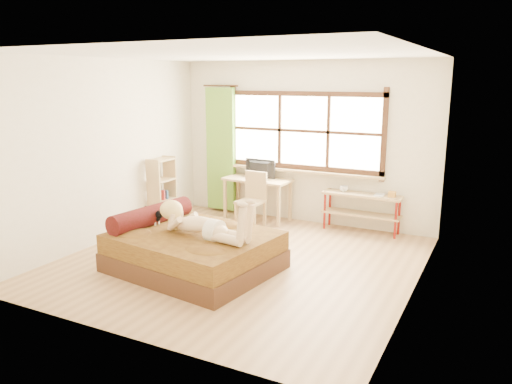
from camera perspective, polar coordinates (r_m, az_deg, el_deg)
The scene contains 18 objects.
floor at distance 6.78m, azimuth -1.86°, elevation -7.94°, with size 4.50×4.50×0.00m, color #9E754C.
ceiling at distance 6.34m, azimuth -2.05°, elevation 15.50°, with size 4.50×4.50×0.00m, color white.
wall_back at distance 8.44m, azimuth 5.48°, elevation 5.62°, with size 4.50×4.50×0.00m, color silver.
wall_front at distance 4.62m, azimuth -15.54°, elevation -0.86°, with size 4.50×4.50×0.00m, color silver.
wall_left at distance 7.75m, azimuth -16.72°, elevation 4.49°, with size 4.50×4.50×0.00m, color silver.
wall_right at distance 5.70m, azimuth 18.26°, elevation 1.51°, with size 4.50×4.50×0.00m, color silver.
window at distance 8.40m, azimuth 5.43°, elevation 6.67°, with size 2.80×0.16×1.46m.
curtain at distance 9.04m, azimuth -4.03°, elevation 4.85°, with size 0.55×0.10×2.20m, color #4D8B26.
bed at distance 6.51m, azimuth -7.40°, elevation -6.49°, with size 2.14×1.81×0.74m.
woman at distance 6.20m, azimuth -6.32°, elevation -2.46°, with size 1.36×0.39×0.58m, color #D8B58B, non-canonical shape.
kitten at distance 6.86m, azimuth -11.70°, elevation -2.66°, with size 0.29×0.12×0.23m, color black, non-canonical shape.
desk at distance 8.59m, azimuth 0.15°, elevation 0.91°, with size 1.19×0.60×0.72m.
monitor at distance 8.58m, azimuth 0.30°, elevation 2.66°, with size 0.57×0.07×0.33m, color black.
chair at distance 8.25m, azimuth -0.35°, elevation -0.47°, with size 0.43×0.43×0.91m.
pipe_shelf at distance 8.11m, azimuth 12.07°, elevation -1.34°, with size 1.25×0.33×0.71m.
cup at distance 8.14m, azimuth 10.02°, elevation 0.36°, with size 0.12×0.12×0.10m, color gray.
book at distance 8.02m, azimuth 13.42°, elevation -0.28°, with size 0.15×0.21×0.02m, color gray.
bookshelf at distance 8.58m, azimuth -10.67°, elevation 0.23°, with size 0.28×0.48×1.11m.
Camera 1 is at (3.07, -5.54, 2.41)m, focal length 35.00 mm.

